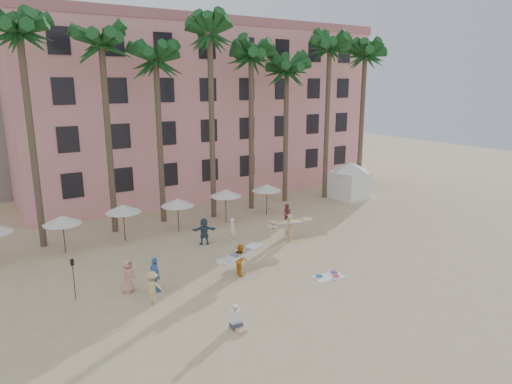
{
  "coord_description": "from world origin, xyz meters",
  "views": [
    {
      "loc": [
        -13.6,
        -17.96,
        10.92
      ],
      "look_at": [
        1.72,
        6.0,
        4.0
      ],
      "focal_mm": 32.0,
      "sensor_mm": 36.0,
      "label": 1
    }
  ],
  "objects_px": {
    "carrier_yellow": "(290,226)",
    "carrier_white": "(241,258)",
    "pink_hotel": "(195,110)",
    "cabana": "(350,177)"
  },
  "relations": [
    {
      "from": "cabana",
      "to": "carrier_yellow",
      "type": "distance_m",
      "value": 13.78
    },
    {
      "from": "cabana",
      "to": "carrier_white",
      "type": "bearing_deg",
      "value": -151.57
    },
    {
      "from": "carrier_yellow",
      "to": "carrier_white",
      "type": "distance_m",
      "value": 6.52
    },
    {
      "from": "pink_hotel",
      "to": "cabana",
      "type": "relative_size",
      "value": 7.15
    },
    {
      "from": "pink_hotel",
      "to": "carrier_white",
      "type": "xyz_separation_m",
      "value": [
        -8.04,
        -22.7,
        -7.02
      ]
    },
    {
      "from": "carrier_yellow",
      "to": "cabana",
      "type": "bearing_deg",
      "value": 28.96
    },
    {
      "from": "pink_hotel",
      "to": "carrier_yellow",
      "type": "xyz_separation_m",
      "value": [
        -2.25,
        -19.71,
        -6.92
      ]
    },
    {
      "from": "cabana",
      "to": "carrier_yellow",
      "type": "height_order",
      "value": "cabana"
    },
    {
      "from": "pink_hotel",
      "to": "carrier_white",
      "type": "relative_size",
      "value": 11.1
    },
    {
      "from": "carrier_white",
      "to": "pink_hotel",
      "type": "bearing_deg",
      "value": 70.5
    }
  ]
}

